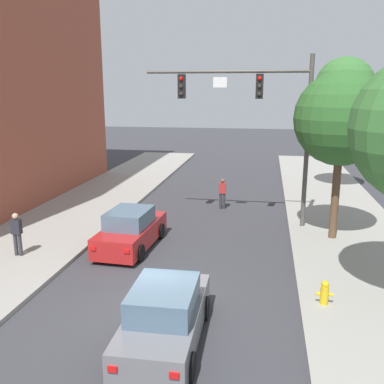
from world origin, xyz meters
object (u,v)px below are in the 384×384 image
Objects in this scene: traffic_signal_mast at (260,109)px; pedestrian_sidewalk_left_walker at (17,232)px; car_lead_red at (131,230)px; street_tree_third at (344,88)px; fire_hydrant at (325,292)px; pedestrian_crossing_road at (222,192)px; car_following_grey at (165,317)px; street_tree_second at (342,119)px.

traffic_signal_mast is 11.13m from pedestrian_sidewalk_left_walker.
street_tree_third is at bearing 49.25° from car_lead_red.
traffic_signal_mast is 10.42× the size of fire_hydrant.
street_tree_third reaches higher than pedestrian_crossing_road.
traffic_signal_mast is at bearing 78.82° from car_following_grey.
fire_hydrant is at bearing -28.28° from car_lead_red.
pedestrian_sidewalk_left_walker is at bearing -129.35° from pedestrian_crossing_road.
street_tree_second reaches higher than car_lead_red.
pedestrian_sidewalk_left_walker is 10.68m from pedestrian_crossing_road.
car_lead_red is 9.43m from street_tree_second.
street_tree_second is 0.86× the size of street_tree_third.
traffic_signal_mast is 9.13m from fire_hydrant.
traffic_signal_mast is at bearing 36.81° from car_lead_red.
street_tree_third is (1.44, 8.80, 1.24)m from street_tree_second.
car_following_grey is at bearing -110.87° from street_tree_third.
pedestrian_sidewalk_left_walker is 0.24× the size of street_tree_second.
car_following_grey is at bearing -121.25° from street_tree_second.
traffic_signal_mast is 5.56m from pedestrian_crossing_road.
car_lead_red is 7.05m from pedestrian_crossing_road.
car_following_grey is at bearing -33.29° from pedestrian_sidewalk_left_walker.
traffic_signal_mast is at bearing 106.17° from fire_hydrant.
pedestrian_crossing_road is at bearing 64.85° from car_lead_red.
pedestrian_crossing_road is 2.28× the size of fire_hydrant.
street_tree_third is (13.28, 12.91, 5.24)m from pedestrian_sidewalk_left_walker.
street_tree_third is at bearing 35.55° from pedestrian_crossing_road.
pedestrian_sidewalk_left_walker is 2.28× the size of fire_hydrant.
street_tree_second reaches higher than pedestrian_sidewalk_left_walker.
car_following_grey is (-1.96, -9.91, -4.65)m from traffic_signal_mast.
street_tree_third reaches higher than traffic_signal_mast.
car_lead_red is at bearing 151.72° from fire_hydrant.
pedestrian_sidewalk_left_walker is at bearing 170.06° from fire_hydrant.
traffic_signal_mast is 3.51m from street_tree_second.
pedestrian_sidewalk_left_walker is at bearing 146.71° from car_following_grey.
fire_hydrant is at bearing -99.53° from street_tree_third.
pedestrian_sidewalk_left_walker is (-8.65, -5.52, -4.31)m from traffic_signal_mast.
fire_hydrant is at bearing -9.94° from pedestrian_sidewalk_left_walker.
car_following_grey is 4.81m from fire_hydrant.
car_lead_red reaches higher than fire_hydrant.
pedestrian_crossing_road is (0.09, 12.65, 0.19)m from car_following_grey.
car_following_grey is 2.60× the size of pedestrian_sidewalk_left_walker.
car_following_grey is 19.34m from street_tree_third.
street_tree_third reaches higher than car_following_grey.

